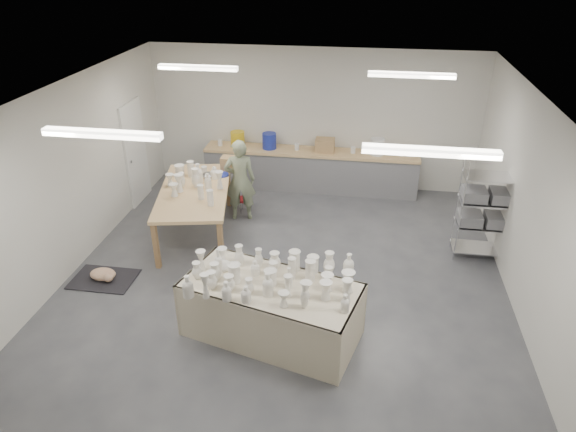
% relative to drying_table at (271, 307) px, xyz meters
% --- Properties ---
extents(room, '(8.00, 8.02, 3.00)m').
position_rel_drying_table_xyz_m(room, '(-0.14, 1.24, 1.60)').
color(room, '#424449').
rests_on(room, ground).
extents(back_counter, '(4.60, 0.60, 1.24)m').
position_rel_drying_table_xyz_m(back_counter, '(-0.04, 4.84, 0.03)').
color(back_counter, tan).
rests_on(back_counter, ground).
extents(wire_shelf, '(0.88, 0.48, 1.80)m').
position_rel_drying_table_xyz_m(wire_shelf, '(3.17, 2.56, 0.46)').
color(wire_shelf, silver).
rests_on(wire_shelf, ground).
extents(drying_table, '(2.56, 1.71, 1.20)m').
position_rel_drying_table_xyz_m(drying_table, '(0.00, 0.00, 0.00)').
color(drying_table, olive).
rests_on(drying_table, ground).
extents(work_table, '(1.66, 2.60, 1.27)m').
position_rel_drying_table_xyz_m(work_table, '(-1.86, 2.68, 0.45)').
color(work_table, tan).
rests_on(work_table, ground).
extents(rug, '(1.00, 0.70, 0.02)m').
position_rel_drying_table_xyz_m(rug, '(-2.93, 0.85, -0.45)').
color(rug, black).
rests_on(rug, ground).
extents(cat, '(0.51, 0.44, 0.18)m').
position_rel_drying_table_xyz_m(cat, '(-2.91, 0.84, -0.35)').
color(cat, white).
rests_on(cat, rug).
extents(potter, '(0.66, 0.51, 1.63)m').
position_rel_drying_table_xyz_m(potter, '(-1.22, 3.29, 0.35)').
color(potter, gray).
rests_on(potter, ground).
extents(red_stool, '(0.34, 0.34, 0.29)m').
position_rel_drying_table_xyz_m(red_stool, '(-1.22, 3.56, -0.20)').
color(red_stool, '#A5171F').
rests_on(red_stool, ground).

